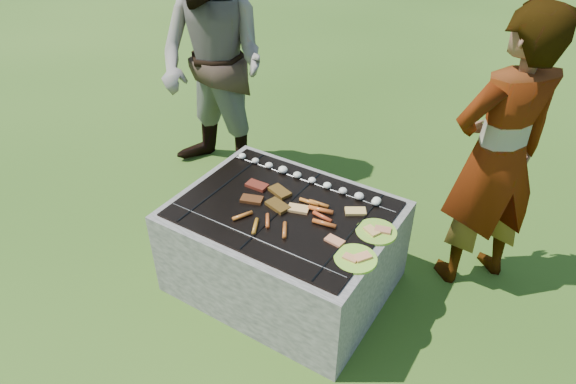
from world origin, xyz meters
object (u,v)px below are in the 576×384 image
object	(u,v)px
bystander	(213,65)
fire_pit	(284,249)
cook	(497,158)
plate_near	(356,259)
plate_far	(376,232)

from	to	relation	value
bystander	fire_pit	bearing A→B (deg)	-31.66
fire_pit	cook	distance (m)	1.40
fire_pit	plate_near	distance (m)	0.67
cook	bystander	world-z (taller)	bystander
fire_pit	plate_near	xyz separation A→B (m)	(0.56, -0.17, 0.33)
fire_pit	bystander	distance (m)	1.61
plate_far	bystander	distance (m)	1.93
fire_pit	cook	xyz separation A→B (m)	(1.00, 0.75, 0.62)
plate_far	plate_near	world-z (taller)	same
fire_pit	plate_near	size ratio (longest dim) A/B	5.15
fire_pit	plate_near	bearing A→B (deg)	-16.51
plate_near	bystander	xyz separation A→B (m)	(-1.74, 1.00, 0.37)
plate_near	cook	bearing A→B (deg)	64.29
fire_pit	plate_far	xyz separation A→B (m)	(0.56, 0.10, 0.33)
fire_pit	cook	bearing A→B (deg)	36.75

